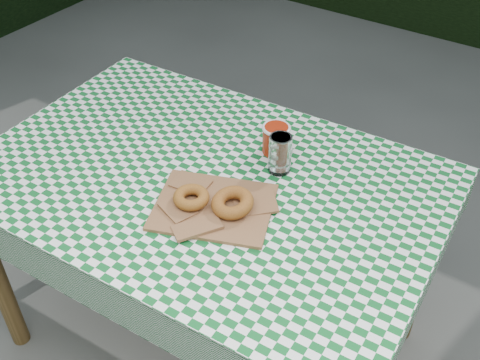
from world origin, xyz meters
name	(u,v)px	position (x,y,z in m)	size (l,w,h in m)	color
ground	(256,356)	(0.00, 0.00, 0.00)	(60.00, 60.00, 0.00)	#4B4B47
table	(209,267)	(-0.18, -0.02, 0.38)	(1.30, 0.87, 0.75)	brown
tablecloth	(205,177)	(-0.18, -0.02, 0.75)	(1.32, 0.89, 0.01)	#0D5421
paper_bag	(214,206)	(-0.08, -0.11, 0.76)	(0.31, 0.25, 0.02)	brown
bagel_front	(191,197)	(-0.13, -0.14, 0.79)	(0.10, 0.10, 0.03)	#9B6520
bagel_back	(232,203)	(-0.03, -0.09, 0.79)	(0.11, 0.11, 0.04)	#985F1F
coffee_mug	(276,139)	(-0.07, 0.20, 0.80)	(0.16, 0.16, 0.09)	maroon
drinking_glass	(280,154)	(-0.02, 0.13, 0.81)	(0.06, 0.06, 0.12)	white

